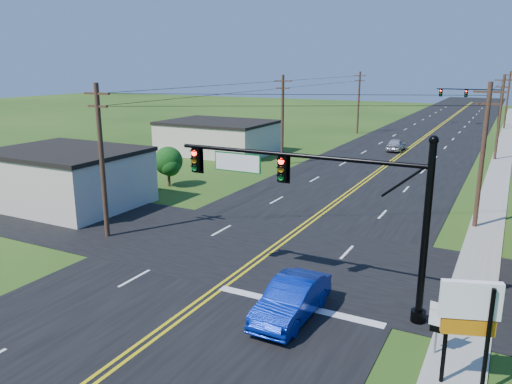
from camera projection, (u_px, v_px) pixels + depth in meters
The scene contains 19 objects.
ground at pixel (108, 367), 16.93m from camera, with size 260.00×260.00×0.00m, color #213F12.
road_main at pixel (406, 150), 59.91m from camera, with size 16.00×220.00×0.04m, color black.
road_cross at pixel (265, 252), 27.24m from camera, with size 70.00×10.00×0.04m, color black.
sidewalk at pixel (499, 174), 46.62m from camera, with size 2.00×160.00×0.08m, color gray.
signal_mast_main at pixel (316, 194), 20.69m from camera, with size 11.30×0.60×7.48m.
signal_mast_far at pixel (472, 98), 82.60m from camera, with size 10.98×0.60×7.48m.
cream_bldg_near at pixel (67, 177), 36.05m from camera, with size 10.20×8.20×4.10m.
cream_bldg_far at pixel (218, 137), 57.62m from camera, with size 12.20×9.20×3.70m.
utility_pole_left_a at pixel (102, 159), 28.60m from camera, with size 1.80×0.28×9.00m.
utility_pole_left_b at pixel (282, 118), 50.09m from camera, with size 1.80×0.28×9.00m.
utility_pole_left_c at pixel (359, 101), 73.30m from camera, with size 1.80×0.28×9.00m.
utility_pole_right_a at pixel (483, 153), 30.29m from camera, with size 1.80×0.28×9.00m.
utility_pole_right_b at pixel (500, 116), 52.65m from camera, with size 1.80×0.28×9.00m.
utility_pole_right_c at pixel (507, 99), 78.44m from camera, with size 1.80×0.28×9.00m.
tree_left at pixel (168, 161), 41.56m from camera, with size 2.40×2.40×3.37m.
blue_car at pixel (292, 300), 20.01m from camera, with size 1.67×4.80×1.58m, color #071F97.
distant_car at pixel (396, 145), 59.06m from camera, with size 1.74×4.33×1.48m, color #B7B6BC.
route_sign at pixel (438, 320), 17.29m from camera, with size 0.59×0.12×2.34m.
pylon_sign at pixel (469, 312), 15.13m from camera, with size 1.77×0.82×3.67m.
Camera 1 is at (11.36, -10.92, 9.95)m, focal length 35.00 mm.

